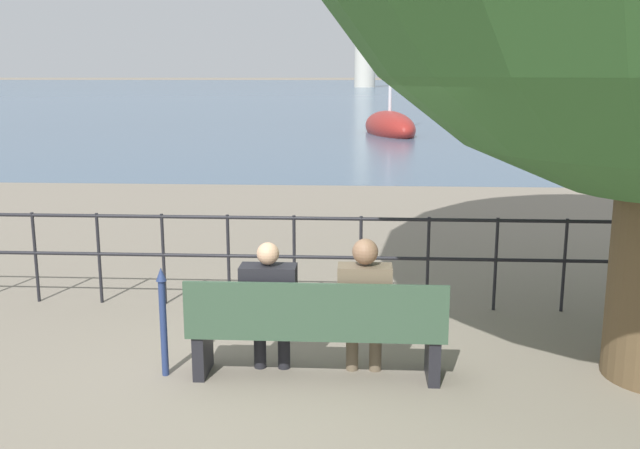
% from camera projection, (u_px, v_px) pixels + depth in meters
% --- Properties ---
extents(ground_plane, '(1000.00, 1000.00, 0.00)m').
position_uv_depth(ground_plane, '(317.00, 376.00, 6.22)').
color(ground_plane, gray).
extents(harbor_water, '(600.00, 300.00, 0.01)m').
position_uv_depth(harbor_water, '(361.00, 85.00, 163.30)').
color(harbor_water, '#47607A').
rests_on(harbor_water, ground_plane).
extents(park_bench, '(2.20, 0.45, 0.90)m').
position_uv_depth(park_bench, '(316.00, 330.00, 6.06)').
color(park_bench, '#334C38').
rests_on(park_bench, ground_plane).
extents(seated_person_left, '(0.48, 0.35, 1.20)m').
position_uv_depth(seated_person_left, '(269.00, 302.00, 6.12)').
color(seated_person_left, black).
rests_on(seated_person_left, ground_plane).
extents(seated_person_right, '(0.46, 0.35, 1.24)m').
position_uv_depth(seated_person_right, '(365.00, 301.00, 6.07)').
color(seated_person_right, brown).
rests_on(seated_person_right, ground_plane).
extents(promenade_railing, '(11.19, 0.04, 1.05)m').
position_uv_depth(promenade_railing, '(327.00, 247.00, 7.92)').
color(promenade_railing, black).
rests_on(promenade_railing, ground_plane).
extents(closed_umbrella, '(0.09, 0.09, 0.97)m').
position_uv_depth(closed_umbrella, '(163.00, 316.00, 6.13)').
color(closed_umbrella, navy).
rests_on(closed_umbrella, ground_plane).
extents(sailboat_0, '(2.01, 7.82, 13.35)m').
position_uv_depth(sailboat_0, '(632.00, 106.00, 48.97)').
color(sailboat_0, navy).
rests_on(sailboat_0, ground_plane).
extents(sailboat_2, '(2.91, 5.59, 7.88)m').
position_uv_depth(sailboat_2, '(389.00, 127.00, 31.11)').
color(sailboat_2, maroon).
rests_on(sailboat_2, ground_plane).
extents(harbor_lighthouse, '(4.14, 4.14, 29.40)m').
position_uv_depth(harbor_lighthouse, '(365.00, 16.00, 138.16)').
color(harbor_lighthouse, beige).
rests_on(harbor_lighthouse, ground_plane).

